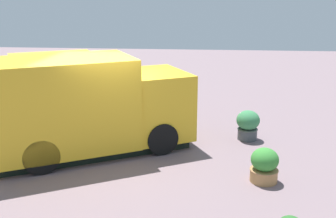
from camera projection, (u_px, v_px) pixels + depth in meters
ground_plane at (104, 153)px, 9.93m from camera, size 40.00×40.00×0.00m
food_truck at (86, 108)px, 9.72m from camera, size 5.24×4.06×2.40m
person_customer at (162, 102)px, 13.47m from camera, size 0.52×0.79×0.83m
planter_flowering_far at (264, 165)px, 8.30m from camera, size 0.60×0.60×0.74m
planter_flowering_side at (248, 124)px, 10.74m from camera, size 0.63×0.63×0.82m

